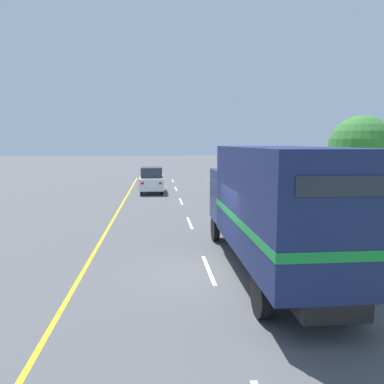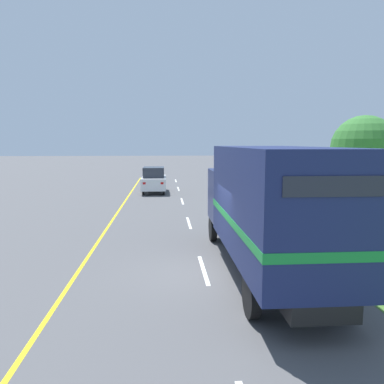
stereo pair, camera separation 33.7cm
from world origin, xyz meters
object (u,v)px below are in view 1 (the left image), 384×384
lead_car_white (152,180)px  highway_sign (345,198)px  horse_trailer_truck (273,205)px  roadside_tree_mid (361,147)px

lead_car_white → highway_sign: bearing=-62.9°
horse_trailer_truck → roadside_tree_mid: roadside_tree_mid is taller
horse_trailer_truck → lead_car_white: bearing=101.4°
highway_sign → lead_car_white: bearing=117.1°
horse_trailer_truck → roadside_tree_mid: 18.36m
roadside_tree_mid → highway_sign: bearing=-121.3°
highway_sign → roadside_tree_mid: bearing=58.7°
horse_trailer_truck → roadside_tree_mid: (10.80, 14.79, 1.41)m
horse_trailer_truck → lead_car_white: 18.58m
horse_trailer_truck → highway_sign: bearing=41.4°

